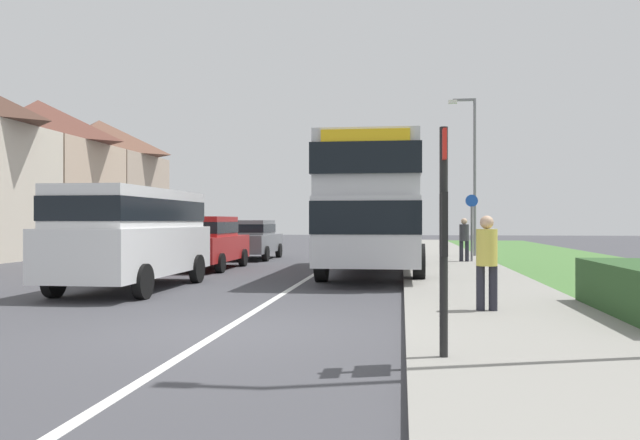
% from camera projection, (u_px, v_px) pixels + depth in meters
% --- Properties ---
extents(ground_plane, '(120.00, 120.00, 0.00)m').
position_uv_depth(ground_plane, '(222.00, 332.00, 9.03)').
color(ground_plane, '#424247').
extents(lane_marking_centre, '(0.14, 60.00, 0.01)m').
position_uv_depth(lane_marking_centre, '(306.00, 280.00, 16.97)').
color(lane_marking_centre, silver).
rests_on(lane_marking_centre, ground_plane).
extents(pavement_near_side, '(3.20, 68.00, 0.12)m').
position_uv_depth(pavement_near_side, '(474.00, 287.00, 14.45)').
color(pavement_near_side, gray).
rests_on(pavement_near_side, ground_plane).
extents(double_decker_bus, '(2.80, 9.63, 3.70)m').
position_uv_depth(double_decker_bus, '(374.00, 202.00, 18.88)').
color(double_decker_bus, '#BCBCC1').
rests_on(double_decker_bus, ground_plane).
extents(parked_van_white, '(2.11, 5.48, 2.30)m').
position_uv_depth(parked_van_white, '(133.00, 230.00, 14.54)').
color(parked_van_white, silver).
rests_on(parked_van_white, ground_plane).
extents(parked_car_red, '(1.89, 4.47, 1.71)m').
position_uv_depth(parked_car_red, '(206.00, 241.00, 20.53)').
color(parked_car_red, '#B21E1E').
rests_on(parked_car_red, ground_plane).
extents(parked_car_grey, '(1.99, 4.27, 1.60)m').
position_uv_depth(parked_car_grey, '(251.00, 238.00, 25.85)').
color(parked_car_grey, slate).
rests_on(parked_car_grey, ground_plane).
extents(pedestrian_at_stop, '(0.34, 0.34, 1.67)m').
position_uv_depth(pedestrian_at_stop, '(487.00, 258.00, 10.32)').
color(pedestrian_at_stop, '#23232D').
rests_on(pedestrian_at_stop, ground_plane).
extents(pedestrian_walking_away, '(0.34, 0.34, 1.67)m').
position_uv_depth(pedestrian_walking_away, '(464.00, 238.00, 22.67)').
color(pedestrian_walking_away, '#23232D').
rests_on(pedestrian_walking_away, ground_plane).
extents(bus_stop_sign, '(0.09, 0.52, 2.60)m').
position_uv_depth(bus_stop_sign, '(444.00, 225.00, 6.83)').
color(bus_stop_sign, black).
rests_on(bus_stop_sign, ground_plane).
extents(cycle_route_sign, '(0.44, 0.08, 2.52)m').
position_uv_depth(cycle_route_sign, '(472.00, 225.00, 22.80)').
color(cycle_route_sign, slate).
rests_on(cycle_route_sign, ground_plane).
extents(street_lamp_mid, '(1.14, 0.20, 6.67)m').
position_uv_depth(street_lamp_mid, '(472.00, 166.00, 26.34)').
color(street_lamp_mid, slate).
rests_on(street_lamp_mid, ground_plane).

